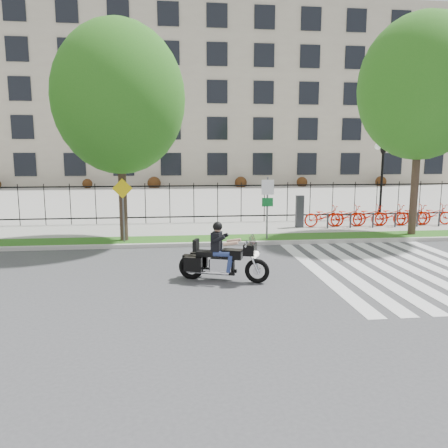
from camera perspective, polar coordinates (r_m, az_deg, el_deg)
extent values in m
plane|color=#3D3E40|center=(13.25, 3.10, -6.47)|extent=(120.00, 120.00, 0.00)
cube|color=#B1AFA7|center=(17.18, 0.84, -2.59)|extent=(60.00, 0.20, 0.15)
cube|color=#1F5816|center=(18.00, 0.50, -2.04)|extent=(60.00, 1.50, 0.15)
cube|color=#9A9890|center=(20.45, -0.35, -0.70)|extent=(60.00, 3.50, 0.15)
cube|color=#9A9890|center=(37.81, -3.18, 3.76)|extent=(80.00, 34.00, 0.10)
cube|color=#A79A86|center=(57.98, -4.45, 15.45)|extent=(60.00, 20.00, 20.00)
cylinder|color=black|center=(27.46, 19.89, 5.31)|extent=(0.14, 0.14, 4.00)
cylinder|color=black|center=(27.42, 20.10, 9.27)|extent=(0.06, 0.70, 0.70)
sphere|color=white|center=(27.27, 19.45, 9.52)|extent=(0.36, 0.36, 0.36)
sphere|color=white|center=(27.58, 20.78, 9.44)|extent=(0.36, 0.36, 0.36)
cylinder|color=#34231C|center=(17.71, -13.11, 4.35)|extent=(0.32, 0.32, 4.02)
ellipsoid|color=#1C6316|center=(17.78, -13.53, 15.72)|extent=(5.03, 5.03, 5.78)
cylinder|color=#34231C|center=(20.29, 23.68, 5.19)|extent=(0.32, 0.32, 4.58)
ellipsoid|color=#1C6316|center=(20.44, 24.38, 15.96)|extent=(5.15, 5.15, 5.92)
cube|color=#2D2D33|center=(20.79, 9.85, 1.63)|extent=(0.35, 0.25, 1.50)
imported|color=red|center=(21.19, 12.95, 1.00)|extent=(1.92, 0.67, 1.01)
cylinder|color=#2D2D33|center=(20.75, 13.39, 0.38)|extent=(0.08, 0.08, 0.70)
imported|color=red|center=(21.58, 15.71, 1.04)|extent=(1.92, 0.67, 1.01)
cylinder|color=#2D2D33|center=(21.14, 16.20, 0.43)|extent=(0.08, 0.08, 0.70)
imported|color=red|center=(22.02, 18.36, 1.07)|extent=(1.92, 0.67, 1.01)
cylinder|color=#2D2D33|center=(21.59, 18.89, 0.47)|extent=(0.08, 0.08, 0.70)
imported|color=red|center=(22.50, 20.91, 1.09)|extent=(1.92, 0.67, 1.01)
cylinder|color=#2D2D33|center=(22.08, 21.47, 0.51)|extent=(0.08, 0.08, 0.70)
imported|color=red|center=(23.02, 23.34, 1.12)|extent=(1.92, 0.67, 1.01)
cylinder|color=#2D2D33|center=(22.62, 23.94, 0.55)|extent=(0.08, 0.08, 0.70)
imported|color=red|center=(23.59, 25.66, 1.14)|extent=(1.92, 0.67, 1.01)
cylinder|color=#2D2D33|center=(23.19, 26.29, 0.58)|extent=(0.08, 0.08, 0.70)
cylinder|color=#59595B|center=(17.71, 5.66, 2.07)|extent=(0.07, 0.07, 2.50)
cube|color=white|center=(17.59, 5.73, 4.80)|extent=(0.50, 0.03, 0.60)
cube|color=#0C6626|center=(17.64, 5.70, 2.86)|extent=(0.45, 0.03, 0.35)
cylinder|color=#59595B|center=(17.44, -13.01, 1.60)|extent=(0.07, 0.07, 2.40)
cube|color=yellow|center=(17.31, -13.14, 4.54)|extent=(0.78, 0.03, 0.78)
torus|color=black|center=(12.23, 4.34, -6.14)|extent=(0.70, 0.36, 0.70)
torus|color=black|center=(12.66, -4.32, -5.61)|extent=(0.75, 0.39, 0.74)
cube|color=black|center=(12.12, 3.43, -3.28)|extent=(0.47, 0.63, 0.30)
cube|color=#26262B|center=(12.06, 3.77, -2.21)|extent=(0.31, 0.53, 0.31)
cube|color=silver|center=(12.39, -0.29, -5.38)|extent=(0.69, 0.53, 0.40)
cube|color=black|center=(12.25, 1.09, -3.95)|extent=(0.64, 0.51, 0.26)
cube|color=black|center=(12.40, -1.89, -3.88)|extent=(0.79, 0.58, 0.14)
cube|color=black|center=(12.47, -3.69, -2.78)|extent=(0.21, 0.36, 0.34)
cube|color=black|center=(12.30, -4.08, -5.28)|extent=(0.53, 0.32, 0.40)
cube|color=black|center=(12.86, -3.27, -4.63)|extent=(0.53, 0.32, 0.40)
cube|color=black|center=(12.28, -0.98, -2.28)|extent=(0.37, 0.46, 0.53)
sphere|color=tan|center=(12.20, -0.85, -0.51)|extent=(0.23, 0.23, 0.23)
sphere|color=black|center=(12.19, -0.85, -0.33)|extent=(0.27, 0.27, 0.27)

